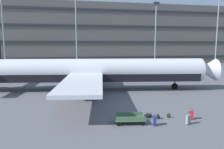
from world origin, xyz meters
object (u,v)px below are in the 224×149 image
at_px(suitcase_large, 191,115).
at_px(suitcase_laid_flat, 188,119).
at_px(backpack_navy, 158,117).
at_px(airliner, 91,71).
at_px(suitcase_silver, 148,116).
at_px(backpack_orange, 169,115).
at_px(baggage_cart, 130,119).
at_px(suitcase_black, 155,121).

relative_size(suitcase_large, suitcase_laid_flat, 0.97).
relative_size(suitcase_laid_flat, backpack_navy, 2.03).
distance_m(airliner, suitcase_silver, 13.91).
distance_m(backpack_orange, baggage_cart, 4.06).
height_order(suitcase_large, suitcase_black, suitcase_large).
bearing_deg(backpack_navy, backpack_orange, 8.40).
height_order(suitcase_laid_flat, baggage_cart, suitcase_laid_flat).
relative_size(airliner, suitcase_laid_flat, 37.08).
xyz_separation_m(airliner, baggage_cart, (1.87, -14.30, -2.36)).
xyz_separation_m(suitcase_large, suitcase_laid_flat, (-0.94, -1.07, 0.02)).
bearing_deg(suitcase_large, backpack_orange, 155.67).
distance_m(suitcase_silver, backpack_navy, 1.01).
bearing_deg(airliner, suitcase_large, -61.83).
relative_size(backpack_navy, baggage_cart, 0.15).
distance_m(suitcase_black, backpack_navy, 1.75).
xyz_separation_m(suitcase_silver, suitcase_laid_flat, (2.77, -2.39, 0.31)).
relative_size(airliner, suitcase_silver, 46.81).
relative_size(airliner, backpack_navy, 75.21).
bearing_deg(suitcase_black, baggage_cart, 156.15).
height_order(suitcase_large, backpack_navy, suitcase_large).
bearing_deg(baggage_cart, suitcase_silver, 30.35).
distance_m(airliner, backpack_navy, 14.73).
bearing_deg(baggage_cart, suitcase_black, -23.85).
distance_m(airliner, baggage_cart, 14.61).
bearing_deg(suitcase_laid_flat, backpack_orange, 115.46).
height_order(suitcase_silver, backpack_orange, backpack_orange).
distance_m(suitcase_large, suitcase_laid_flat, 1.42).
relative_size(backpack_orange, backpack_navy, 0.96).
bearing_deg(suitcase_large, suitcase_silver, 160.44).
xyz_separation_m(suitcase_black, backpack_navy, (0.95, 1.46, -0.21)).
distance_m(suitcase_black, baggage_cart, 2.12).
bearing_deg(baggage_cart, airliner, 97.46).
xyz_separation_m(suitcase_silver, backpack_navy, (0.77, -0.64, 0.08)).
relative_size(airliner, backpack_orange, 78.38).
relative_size(suitcase_laid_flat, suitcase_black, 1.04).
bearing_deg(suitcase_laid_flat, suitcase_black, 174.38).
bearing_deg(suitcase_large, airliner, 118.17).
bearing_deg(suitcase_laid_flat, baggage_cart, 166.78).
relative_size(airliner, suitcase_large, 38.31).
xyz_separation_m(suitcase_large, baggage_cart, (-5.82, 0.07, 0.00)).
height_order(airliner, suitcase_black, airliner).
bearing_deg(suitcase_black, backpack_navy, 56.80).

